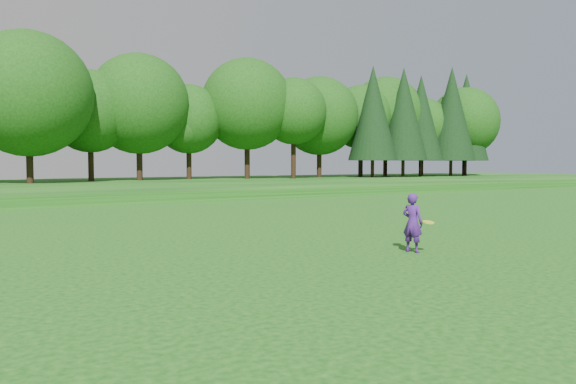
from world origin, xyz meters
TOP-DOWN VIEW (x-y plane):
  - ground at (0.00, 0.00)m, footprint 140.00×140.00m
  - berm at (0.00, 34.00)m, footprint 130.00×30.00m
  - walking_path at (0.00, 20.00)m, footprint 130.00×1.60m
  - treeline at (0.00, 38.00)m, footprint 104.00×7.00m
  - woman at (1.91, 0.12)m, footprint 0.50×0.83m

SIDE VIEW (x-z plane):
  - ground at x=0.00m, z-range 0.00..0.00m
  - walking_path at x=0.00m, z-range 0.00..0.04m
  - berm at x=0.00m, z-range 0.00..0.60m
  - woman at x=1.91m, z-range 0.00..1.42m
  - treeline at x=0.00m, z-range 0.60..15.60m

